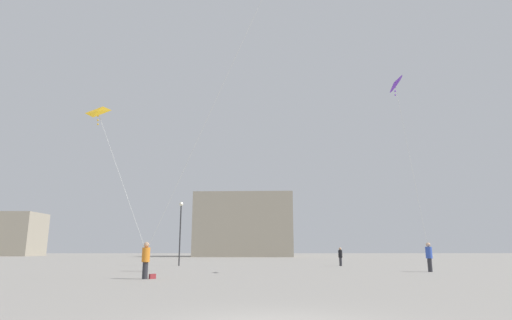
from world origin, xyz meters
name	(u,v)px	position (x,y,z in m)	size (l,w,h in m)	color
person_in_orange	(146,259)	(-5.51, 12.83, 0.97)	(0.39, 0.39, 1.77)	#2D2D33
person_in_red	(146,256)	(-7.22, 20.06, 0.97)	(0.39, 0.39, 1.77)	#2D2D33
person_in_black	(340,256)	(7.62, 28.62, 0.87)	(0.34, 0.34, 1.58)	#2D2D33
person_in_blue	(429,256)	(11.28, 19.02, 1.02)	(0.40, 0.40, 1.86)	#2D2D33
kite_violet_diamond	(395,84)	(8.78, 16.07, 11.61)	(2.98, 3.65, 10.96)	purple
kite_amber_delta	(98,114)	(-9.25, 14.98, 9.17)	(4.53, 2.68, 8.37)	yellow
building_centre_hall	(245,226)	(-1.00, 78.19, 6.18)	(20.09, 16.96, 12.35)	#A39984
lamppost_west	(180,223)	(-6.52, 29.29, 3.70)	(0.36, 0.36, 5.60)	#2D2D30
handbag_beside_flyer	(152,276)	(-5.16, 12.93, 0.12)	(0.32, 0.14, 0.24)	maroon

